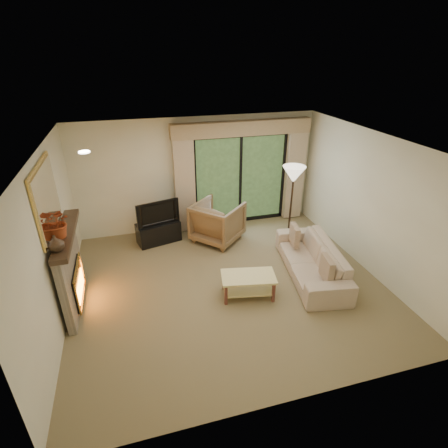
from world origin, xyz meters
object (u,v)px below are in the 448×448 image
object	(u,v)px
media_console	(159,232)
coffee_table	(248,286)
sofa	(312,260)
armchair	(218,222)

from	to	relation	value
media_console	coffee_table	xyz separation A→B (m)	(1.29, -2.35, -0.02)
sofa	coffee_table	size ratio (longest dim) A/B	2.35
sofa	armchair	bearing A→B (deg)	-133.07
media_console	sofa	size ratio (longest dim) A/B	0.43
armchair	sofa	distance (m)	2.26
sofa	coffee_table	bearing A→B (deg)	-68.30
armchair	coffee_table	distance (m)	2.10
media_console	armchair	xyz separation A→B (m)	(1.29, -0.27, 0.21)
media_console	sofa	world-z (taller)	sofa
media_console	coffee_table	world-z (taller)	media_console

